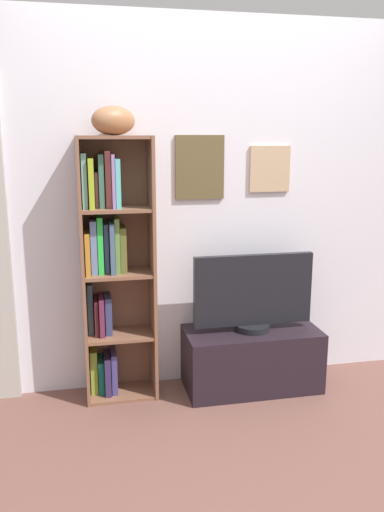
{
  "coord_description": "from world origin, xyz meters",
  "views": [
    {
      "loc": [
        -0.78,
        -2.11,
        1.6
      ],
      "look_at": [
        -0.17,
        0.85,
        0.91
      ],
      "focal_mm": 36.74,
      "sensor_mm": 36.0,
      "label": 1
    }
  ],
  "objects_px": {
    "television": "(253,293)",
    "tv_stand": "(252,359)",
    "bookshelf": "(110,267)",
    "football": "(113,121)"
  },
  "relations": [
    {
      "from": "football",
      "to": "tv_stand",
      "type": "distance_m",
      "value": 1.71
    },
    {
      "from": "bookshelf",
      "to": "television",
      "type": "distance_m",
      "value": 0.9
    },
    {
      "from": "television",
      "to": "bookshelf",
      "type": "bearing_deg",
      "value": 173.53
    },
    {
      "from": "football",
      "to": "bookshelf",
      "type": "bearing_deg",
      "value": 146.78
    },
    {
      "from": "bookshelf",
      "to": "tv_stand",
      "type": "xyz_separation_m",
      "value": [
        0.88,
        -0.1,
        -0.63
      ]
    },
    {
      "from": "bookshelf",
      "to": "television",
      "type": "relative_size",
      "value": 2.1
    },
    {
      "from": "television",
      "to": "tv_stand",
      "type": "bearing_deg",
      "value": -90.0
    },
    {
      "from": "tv_stand",
      "to": "television",
      "type": "height_order",
      "value": "television"
    },
    {
      "from": "football",
      "to": "television",
      "type": "xyz_separation_m",
      "value": [
        0.83,
        -0.07,
        -1.05
      ]
    },
    {
      "from": "bookshelf",
      "to": "football",
      "type": "distance_m",
      "value": 0.86
    }
  ]
}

